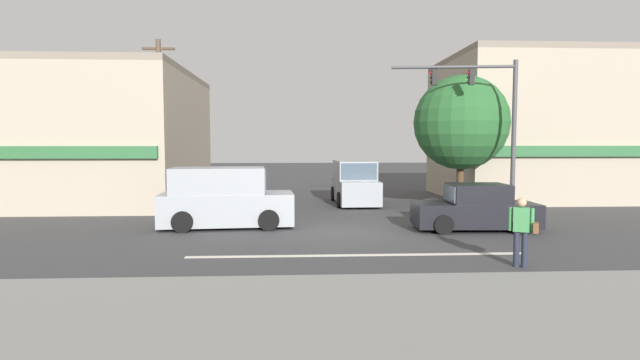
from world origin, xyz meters
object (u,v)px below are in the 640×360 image
Objects in this scene: van_waiting_far at (355,183)px; utility_pole_far_right at (483,126)px; utility_pole_near_left at (160,122)px; traffic_light_mast at (489,112)px; pedestrian_foreground_with_bag at (522,228)px; sedan_crossing_leftbound at (475,209)px; street_tree at (461,123)px; van_parked_curbside at (224,199)px.

utility_pole_far_right is at bearing 6.54° from van_waiting_far.
utility_pole_near_left is 13.88m from traffic_light_mast.
van_waiting_far is (8.86, 1.93, -2.88)m from utility_pole_near_left.
pedestrian_foreground_with_bag is at bearing -79.30° from van_waiting_far.
traffic_light_mast is 1.34× the size of van_waiting_far.
sedan_crossing_leftbound is (-1.49, -2.76, -3.46)m from traffic_light_mast.
pedestrian_foreground_with_bag is (11.29, -10.91, -2.93)m from utility_pole_near_left.
pedestrian_foreground_with_bag is (-2.03, -10.44, -2.93)m from street_tree.
traffic_light_mast is 1.31× the size of van_parked_curbside.
utility_pole_near_left is 6.55m from van_parked_curbside.
sedan_crossing_leftbound is 2.50× the size of pedestrian_foreground_with_bag.
van_waiting_far is 8.36m from sedan_crossing_leftbound.
sedan_crossing_leftbound is (12.05, -5.79, -3.17)m from utility_pole_near_left.
utility_pole_far_right reaches higher than van_parked_curbside.
pedestrian_foreground_with_bag is (-0.76, -5.11, 0.24)m from sedan_crossing_leftbound.
traffic_light_mast is at bearing -12.62° from utility_pole_near_left.
pedestrian_foreground_with_bag is at bearing -107.22° from utility_pole_far_right.
traffic_light_mast is 7.52m from van_waiting_far.
van_parked_curbside is 8.69m from sedan_crossing_leftbound.
utility_pole_far_right is 1.78× the size of sedan_crossing_leftbound.
street_tree is 1.43× the size of sedan_crossing_leftbound.
sedan_crossing_leftbound is (8.63, -1.01, -0.29)m from van_parked_curbside.
traffic_light_mast is 1.49× the size of sedan_crossing_leftbound.
van_waiting_far is 2.78× the size of pedestrian_foreground_with_bag.
traffic_light_mast is 10.75m from van_parked_curbside.
traffic_light_mast is 3.71× the size of pedestrian_foreground_with_bag.
street_tree reaches higher than sedan_crossing_leftbound.
utility_pole_near_left is at bearing 167.38° from traffic_light_mast.
sedan_crossing_leftbound is 5.18m from pedestrian_foreground_with_bag.
traffic_light_mast is at bearing 61.61° from sedan_crossing_leftbound.
utility_pole_near_left is at bearing 135.98° from pedestrian_foreground_with_bag.
sedan_crossing_leftbound is at bearing -103.35° from street_tree.
street_tree reaches higher than pedestrian_foreground_with_bag.
utility_pole_near_left is (-13.31, 0.47, 0.01)m from street_tree.
van_waiting_far is at bearing 151.68° from street_tree.
utility_pole_near_left reaches higher than pedestrian_foreground_with_bag.
traffic_light_mast is at bearing -108.89° from utility_pole_far_right.
utility_pole_far_right reaches higher than sedan_crossing_leftbound.
van_waiting_far is (5.44, 6.71, 0.00)m from van_parked_curbside.
street_tree is at bearing 23.54° from van_parked_curbside.
street_tree is 13.32m from utility_pole_near_left.
street_tree is 0.80× the size of utility_pole_near_left.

